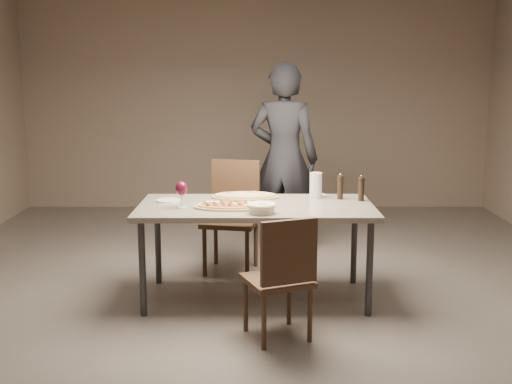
{
  "coord_description": "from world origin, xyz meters",
  "views": [
    {
      "loc": [
        0.0,
        -4.81,
        1.75
      ],
      "look_at": [
        0.0,
        0.0,
        0.85
      ],
      "focal_mm": 45.0,
      "sensor_mm": 36.0,
      "label": 1
    }
  ],
  "objects_px": {
    "dining_table": "(256,212)",
    "diner": "(284,158)",
    "bread_basket": "(262,207)",
    "pepper_mill_left": "(361,189)",
    "ham_pizza": "(245,196)",
    "zucchini_pizza": "(230,206)",
    "chair_far": "(233,209)",
    "carafe": "(316,185)",
    "chair_near": "(282,272)"
  },
  "relations": [
    {
      "from": "pepper_mill_left",
      "to": "carafe",
      "type": "bearing_deg",
      "value": 161.14
    },
    {
      "from": "pepper_mill_left",
      "to": "carafe",
      "type": "distance_m",
      "value": 0.37
    },
    {
      "from": "ham_pizza",
      "to": "diner",
      "type": "height_order",
      "value": "diner"
    },
    {
      "from": "chair_near",
      "to": "ham_pizza",
      "type": "bearing_deg",
      "value": 81.44
    },
    {
      "from": "chair_near",
      "to": "chair_far",
      "type": "distance_m",
      "value": 1.65
    },
    {
      "from": "chair_far",
      "to": "zucchini_pizza",
      "type": "bearing_deg",
      "value": 102.05
    },
    {
      "from": "dining_table",
      "to": "chair_near",
      "type": "relative_size",
      "value": 2.13
    },
    {
      "from": "bread_basket",
      "to": "ham_pizza",
      "type": "bearing_deg",
      "value": 102.42
    },
    {
      "from": "dining_table",
      "to": "ham_pizza",
      "type": "xyz_separation_m",
      "value": [
        -0.09,
        0.28,
        0.07
      ]
    },
    {
      "from": "dining_table",
      "to": "diner",
      "type": "bearing_deg",
      "value": 78.89
    },
    {
      "from": "bread_basket",
      "to": "pepper_mill_left",
      "type": "bearing_deg",
      "value": 30.23
    },
    {
      "from": "ham_pizza",
      "to": "diner",
      "type": "xyz_separation_m",
      "value": [
        0.36,
        1.1,
        0.16
      ]
    },
    {
      "from": "pepper_mill_left",
      "to": "chair_far",
      "type": "bearing_deg",
      "value": 148.64
    },
    {
      "from": "dining_table",
      "to": "carafe",
      "type": "bearing_deg",
      "value": 29.65
    },
    {
      "from": "chair_far",
      "to": "chair_near",
      "type": "bearing_deg",
      "value": 114.5
    },
    {
      "from": "carafe",
      "to": "chair_far",
      "type": "distance_m",
      "value": 0.91
    },
    {
      "from": "chair_near",
      "to": "diner",
      "type": "bearing_deg",
      "value": 65.58
    },
    {
      "from": "carafe",
      "to": "chair_near",
      "type": "distance_m",
      "value": 1.2
    },
    {
      "from": "dining_table",
      "to": "zucchini_pizza",
      "type": "distance_m",
      "value": 0.23
    },
    {
      "from": "ham_pizza",
      "to": "pepper_mill_left",
      "type": "relative_size",
      "value": 2.64
    },
    {
      "from": "bread_basket",
      "to": "carafe",
      "type": "xyz_separation_m",
      "value": [
        0.44,
        0.58,
        0.06
      ]
    },
    {
      "from": "chair_far",
      "to": "diner",
      "type": "distance_m",
      "value": 0.85
    },
    {
      "from": "dining_table",
      "to": "chair_far",
      "type": "height_order",
      "value": "chair_far"
    },
    {
      "from": "ham_pizza",
      "to": "carafe",
      "type": "relative_size",
      "value": 2.64
    },
    {
      "from": "ham_pizza",
      "to": "chair_far",
      "type": "bearing_deg",
      "value": 112.04
    },
    {
      "from": "pepper_mill_left",
      "to": "chair_far",
      "type": "xyz_separation_m",
      "value": [
        -1.04,
        0.63,
        -0.3
      ]
    },
    {
      "from": "zucchini_pizza",
      "to": "chair_far",
      "type": "xyz_separation_m",
      "value": [
        -0.01,
        0.9,
        -0.22
      ]
    },
    {
      "from": "ham_pizza",
      "to": "carafe",
      "type": "bearing_deg",
      "value": 8.31
    },
    {
      "from": "carafe",
      "to": "diner",
      "type": "xyz_separation_m",
      "value": [
        -0.21,
        1.11,
        0.07
      ]
    },
    {
      "from": "zucchini_pizza",
      "to": "chair_near",
      "type": "height_order",
      "value": "chair_near"
    },
    {
      "from": "zucchini_pizza",
      "to": "pepper_mill_left",
      "type": "xyz_separation_m",
      "value": [
        1.02,
        0.27,
        0.08
      ]
    },
    {
      "from": "chair_far",
      "to": "dining_table",
      "type": "bearing_deg",
      "value": 115.95
    },
    {
      "from": "dining_table",
      "to": "pepper_mill_left",
      "type": "distance_m",
      "value": 0.86
    },
    {
      "from": "dining_table",
      "to": "diner",
      "type": "height_order",
      "value": "diner"
    },
    {
      "from": "zucchini_pizza",
      "to": "dining_table",
      "type": "bearing_deg",
      "value": 15.16
    },
    {
      "from": "carafe",
      "to": "zucchini_pizza",
      "type": "bearing_deg",
      "value": -150.39
    },
    {
      "from": "carafe",
      "to": "diner",
      "type": "relative_size",
      "value": 0.11
    },
    {
      "from": "chair_near",
      "to": "bread_basket",
      "type": "bearing_deg",
      "value": 82.39
    },
    {
      "from": "bread_basket",
      "to": "carafe",
      "type": "relative_size",
      "value": 1.03
    },
    {
      "from": "carafe",
      "to": "pepper_mill_left",
      "type": "bearing_deg",
      "value": -18.86
    },
    {
      "from": "dining_table",
      "to": "zucchini_pizza",
      "type": "relative_size",
      "value": 3.3
    },
    {
      "from": "diner",
      "to": "ham_pizza",
      "type": "bearing_deg",
      "value": 86.91
    },
    {
      "from": "ham_pizza",
      "to": "diner",
      "type": "distance_m",
      "value": 1.17
    },
    {
      "from": "bread_basket",
      "to": "pepper_mill_left",
      "type": "xyz_separation_m",
      "value": [
        0.79,
        0.46,
        0.05
      ]
    },
    {
      "from": "diner",
      "to": "chair_near",
      "type": "bearing_deg",
      "value": 102.33
    },
    {
      "from": "zucchini_pizza",
      "to": "ham_pizza",
      "type": "bearing_deg",
      "value": 60.42
    },
    {
      "from": "zucchini_pizza",
      "to": "chair_far",
      "type": "relative_size",
      "value": 0.56
    },
    {
      "from": "dining_table",
      "to": "pepper_mill_left",
      "type": "xyz_separation_m",
      "value": [
        0.83,
        0.16,
        0.15
      ]
    },
    {
      "from": "zucchini_pizza",
      "to": "chair_near",
      "type": "bearing_deg",
      "value": -77.06
    },
    {
      "from": "ham_pizza",
      "to": "bread_basket",
      "type": "distance_m",
      "value": 0.6
    }
  ]
}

